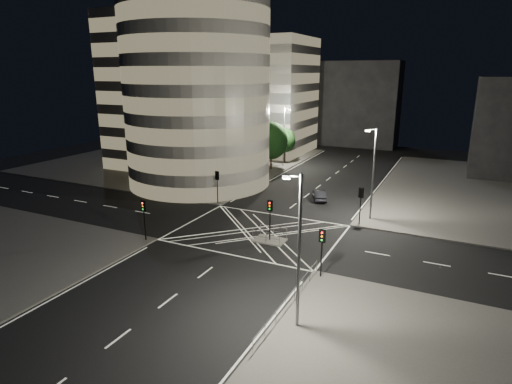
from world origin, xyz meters
The scene contains 24 objects.
ground centered at (0.00, 0.00, 0.00)m, with size 120.00×120.00×0.00m, color black.
sidewalk_far_left centered at (-29.00, 27.00, 0.07)m, with size 42.00×42.00×0.15m, color #514E4C.
central_island centered at (2.00, -1.50, 0.07)m, with size 3.00×2.00×0.15m, color slate.
office_tower_curved centered at (-20.74, 18.74, 12.65)m, with size 30.00×29.00×27.20m.
office_block_rear centered at (-22.00, 42.00, 11.15)m, with size 24.00×16.00×22.00m, color gray.
building_far_end centered at (-4.00, 58.00, 9.00)m, with size 18.00×8.00×18.00m, color black.
tree_a centered at (-10.50, 9.00, 4.76)m, with size 3.93×3.93×6.88m.
tree_b centered at (-10.50, 15.00, 4.62)m, with size 5.03×5.03×7.37m.
tree_c centered at (-10.50, 21.00, 4.58)m, with size 4.21×4.21×6.86m.
tree_d centered at (-10.50, 27.00, 4.92)m, with size 5.43×5.43×7.90m.
tree_e centered at (-10.50, 33.00, 4.11)m, with size 3.76×3.76×6.13m.
traffic_signal_fl centered at (-8.80, 6.80, 2.91)m, with size 0.55×0.22×4.00m.
traffic_signal_nl centered at (-8.80, -6.80, 2.91)m, with size 0.55×0.22×4.00m.
traffic_signal_fr centered at (8.80, 6.80, 2.91)m, with size 0.55×0.22×4.00m.
traffic_signal_nr centered at (8.80, -6.80, 2.91)m, with size 0.55×0.22×4.00m.
traffic_signal_island centered at (2.00, -1.50, 2.91)m, with size 0.55×0.22×4.00m.
street_lamp_left_near centered at (-9.44, 12.00, 5.54)m, with size 1.25×0.25×10.00m.
street_lamp_left_far centered at (-9.44, 30.00, 5.54)m, with size 1.25×0.25×10.00m.
street_lamp_right_far centered at (9.44, 9.00, 5.54)m, with size 1.25×0.25×10.00m.
street_lamp_right_near centered at (9.44, -14.00, 5.54)m, with size 1.25×0.25×10.00m.
railing_near_right centered at (8.30, -12.15, 0.70)m, with size 0.06×11.70×1.10m, color slate.
railing_island_south centered at (2.00, -2.40, 0.70)m, with size 2.80×0.06×1.10m, color slate.
railing_island_north centered at (2.00, -0.60, 0.70)m, with size 2.80×0.06×1.10m, color slate.
sedan centered at (2.07, 13.79, 0.67)m, with size 1.42×4.08×1.35m, color black.
Camera 1 is at (17.65, -36.91, 15.92)m, focal length 30.00 mm.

